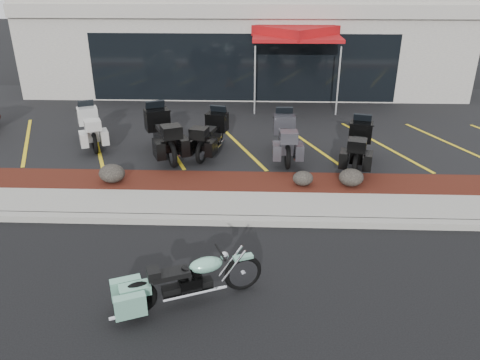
{
  "coord_description": "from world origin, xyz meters",
  "views": [
    {
      "loc": [
        0.57,
        -7.95,
        5.07
      ],
      "look_at": [
        0.23,
        1.2,
        0.91
      ],
      "focal_mm": 35.0,
      "sensor_mm": 36.0,
      "label": 1
    }
  ],
  "objects_px": {
    "traffic_cone": "(220,115)",
    "popup_canopy": "(296,33)",
    "hero_cruiser": "(243,268)",
    "touring_white": "(88,119)"
  },
  "relations": [
    {
      "from": "touring_white",
      "to": "traffic_cone",
      "type": "bearing_deg",
      "value": -90.08
    },
    {
      "from": "popup_canopy",
      "to": "traffic_cone",
      "type": "bearing_deg",
      "value": -118.6
    },
    {
      "from": "hero_cruiser",
      "to": "traffic_cone",
      "type": "xyz_separation_m",
      "value": [
        -1.09,
        9.16,
        -0.04
      ]
    },
    {
      "from": "traffic_cone",
      "to": "popup_canopy",
      "type": "height_order",
      "value": "popup_canopy"
    },
    {
      "from": "hero_cruiser",
      "to": "touring_white",
      "type": "relative_size",
      "value": 1.2
    },
    {
      "from": "hero_cruiser",
      "to": "traffic_cone",
      "type": "bearing_deg",
      "value": 74.45
    },
    {
      "from": "touring_white",
      "to": "traffic_cone",
      "type": "height_order",
      "value": "touring_white"
    },
    {
      "from": "hero_cruiser",
      "to": "popup_canopy",
      "type": "bearing_deg",
      "value": 59.91
    },
    {
      "from": "traffic_cone",
      "to": "popup_canopy",
      "type": "xyz_separation_m",
      "value": [
        2.68,
        2.51,
        2.45
      ]
    },
    {
      "from": "traffic_cone",
      "to": "hero_cruiser",
      "type": "bearing_deg",
      "value": -83.24
    }
  ]
}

